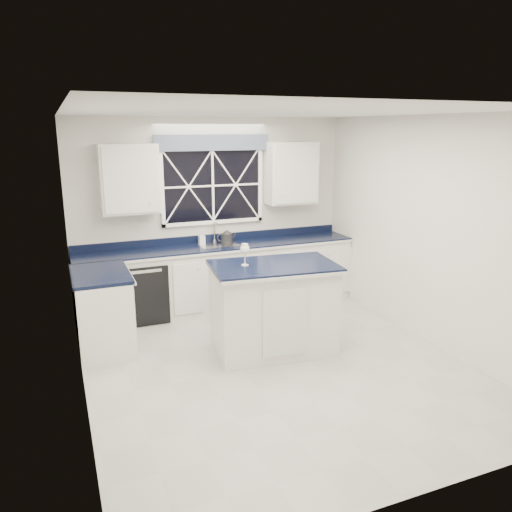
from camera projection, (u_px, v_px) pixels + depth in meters
name	position (u px, v px, depth m)	size (l,w,h in m)	color
ground	(275.00, 364.00, 5.54)	(4.50, 4.50, 0.00)	#A2A29E
back_wall	(212.00, 213.00, 7.22)	(4.00, 0.10, 2.70)	silver
base_cabinets	(201.00, 284.00, 6.91)	(3.99, 1.60, 0.90)	white
countertop	(219.00, 246.00, 7.06)	(3.98, 0.64, 0.04)	black
dishwasher	(143.00, 290.00, 6.79)	(0.60, 0.58, 0.82)	black
window	(213.00, 180.00, 7.06)	(1.65, 0.09, 1.26)	black
upper_cabinets	(215.00, 176.00, 6.93)	(3.10, 0.34, 0.90)	white
faucet	(215.00, 231.00, 7.19)	(0.05, 0.20, 0.30)	#B9B9BC
island	(273.00, 308.00, 5.77)	(1.49, 0.99, 1.05)	white
rug	(255.00, 320.00, 6.79)	(1.34, 0.98, 0.02)	#A9A9A4
kettle	(227.00, 237.00, 7.18)	(0.27, 0.19, 0.19)	#29292B
wine_glass	(245.00, 250.00, 5.55)	(0.10, 0.10, 0.25)	silver
soap_bottle	(202.00, 238.00, 7.08)	(0.08, 0.09, 0.19)	silver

